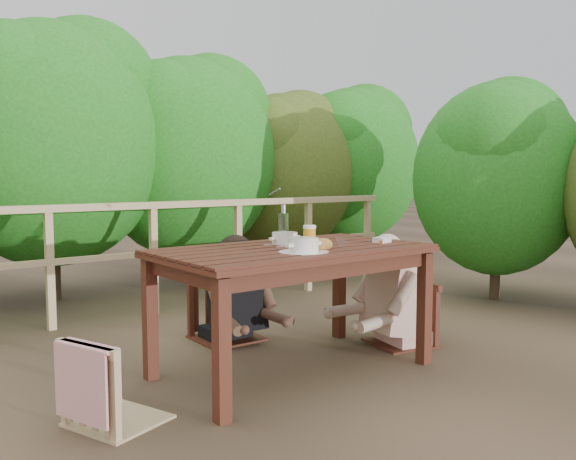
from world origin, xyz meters
TOP-DOWN VIEW (x-y plane):
  - ground at (0.00, 0.00)m, footprint 60.00×60.00m
  - table at (0.00, 0.00)m, footprint 1.69×0.95m
  - chair_left at (-1.19, -0.08)m, footprint 0.53×0.53m
  - chair_far at (0.07, 0.89)m, footprint 0.49×0.49m
  - chair_right at (1.01, -0.01)m, footprint 0.52×0.52m
  - woman at (0.07, 0.91)m, footprint 0.52×0.63m
  - diner_right at (1.04, -0.01)m, footprint 0.78×0.69m
  - railing at (0.00, 2.00)m, footprint 5.60×0.10m
  - hedge_row at (0.40, 3.20)m, footprint 6.60×1.60m
  - shrub_side at (3.20, -0.15)m, footprint 1.40×2.20m
  - soup_near at (-0.09, -0.22)m, footprint 0.30×0.30m
  - soup_far at (0.05, 0.15)m, footprint 0.28×0.28m
  - bread_roll at (0.07, -0.20)m, footprint 0.14×0.11m
  - beer_glass at (0.07, -0.08)m, footprint 0.08×0.08m
  - bottle at (0.02, 0.13)m, footprint 0.07×0.07m
  - tumbler at (0.24, -0.19)m, footprint 0.07×0.07m
  - butter_tub at (0.62, -0.17)m, footprint 0.13×0.11m

SIDE VIEW (x-z plane):
  - ground at x=0.00m, z-range 0.00..0.00m
  - table at x=0.00m, z-range 0.00..0.78m
  - chair_left at x=-1.19m, z-range 0.00..0.84m
  - chair_right at x=1.01m, z-range 0.00..0.87m
  - chair_far at x=0.07m, z-range 0.00..0.95m
  - railing at x=0.00m, z-range 0.00..1.01m
  - woman at x=0.07m, z-range 0.00..1.23m
  - diner_right at x=1.04m, z-range 0.00..1.36m
  - butter_tub at x=0.62m, z-range 0.78..0.83m
  - tumbler at x=0.24m, z-range 0.78..0.86m
  - bread_roll at x=0.07m, z-range 0.78..0.86m
  - soup_far at x=0.05m, z-range 0.78..0.87m
  - soup_near at x=-0.09m, z-range 0.78..0.88m
  - beer_glass at x=0.07m, z-range 0.78..0.94m
  - bottle at x=0.02m, z-range 0.78..1.06m
  - shrub_side at x=3.20m, z-range 0.00..2.90m
  - hedge_row at x=0.40m, z-range 0.00..3.80m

